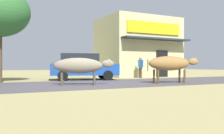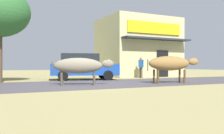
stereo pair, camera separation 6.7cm
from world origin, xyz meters
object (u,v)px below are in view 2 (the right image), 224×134
(pedestrian_by_shop, at_px, (141,66))
(parked_hatchback_car, at_px, (83,66))
(cow_near_brown, at_px, (79,66))
(cow_far_dark, at_px, (170,64))

(pedestrian_by_shop, bearing_deg, parked_hatchback_car, -175.42)
(cow_near_brown, distance_m, pedestrian_by_shop, 7.49)
(parked_hatchback_car, height_order, pedestrian_by_shop, parked_hatchback_car)
(cow_near_brown, bearing_deg, parked_hatchback_car, 68.24)
(cow_far_dark, height_order, pedestrian_by_shop, pedestrian_by_shop)
(cow_near_brown, xyz_separation_m, cow_far_dark, (4.57, -0.88, 0.12))
(cow_far_dark, bearing_deg, pedestrian_by_shop, 73.01)
(cow_near_brown, height_order, cow_far_dark, cow_far_dark)
(parked_hatchback_car, xyz_separation_m, pedestrian_by_shop, (4.59, 0.37, 0.04))
(cow_far_dark, relative_size, pedestrian_by_shop, 1.83)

